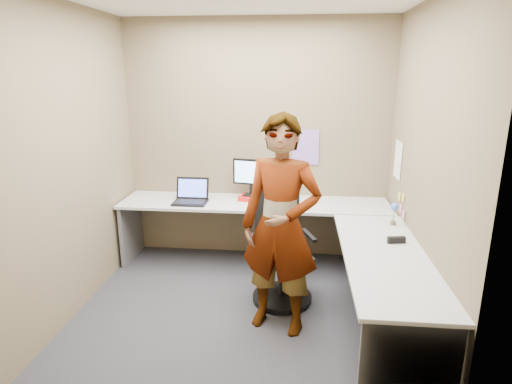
# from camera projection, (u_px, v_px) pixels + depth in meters

# --- Properties ---
(ground) EXTENTS (3.00, 3.00, 0.00)m
(ground) POSITION_uv_depth(u_px,v_px,m) (243.00, 307.00, 3.99)
(ground) COLOR #292A2F
(ground) RESTS_ON ground
(wall_back) EXTENTS (3.00, 0.00, 3.00)m
(wall_back) POSITION_uv_depth(u_px,v_px,m) (257.00, 142.00, 4.87)
(wall_back) COLOR brown
(wall_back) RESTS_ON ground
(wall_right) EXTENTS (0.00, 2.70, 2.70)m
(wall_right) POSITION_uv_depth(u_px,v_px,m) (424.00, 169.00, 3.48)
(wall_right) COLOR brown
(wall_right) RESTS_ON ground
(wall_left) EXTENTS (0.00, 2.70, 2.70)m
(wall_left) POSITION_uv_depth(u_px,v_px,m) (74.00, 162.00, 3.77)
(wall_left) COLOR brown
(wall_left) RESTS_ON ground
(desk) EXTENTS (2.98, 2.58, 0.73)m
(desk) POSITION_uv_depth(u_px,v_px,m) (293.00, 235.00, 4.16)
(desk) COLOR #BDBDBD
(desk) RESTS_ON ground
(paper_ream) EXTENTS (0.30, 0.25, 0.05)m
(paper_ream) POSITION_uv_depth(u_px,v_px,m) (252.00, 198.00, 4.79)
(paper_ream) COLOR red
(paper_ream) RESTS_ON desk
(monitor) EXTENTS (0.43, 0.16, 0.41)m
(monitor) POSITION_uv_depth(u_px,v_px,m) (252.00, 174.00, 4.74)
(monitor) COLOR black
(monitor) RESTS_ON paper_ream
(laptop) EXTENTS (0.37, 0.30, 0.26)m
(laptop) POSITION_uv_depth(u_px,v_px,m) (191.00, 196.00, 4.71)
(laptop) COLOR black
(laptop) RESTS_ON desk
(trackball_mouse) EXTENTS (0.12, 0.08, 0.07)m
(trackball_mouse) POSITION_uv_depth(u_px,v_px,m) (195.00, 196.00, 4.88)
(trackball_mouse) COLOR #B7B7BC
(trackball_mouse) RESTS_ON desk
(origami) EXTENTS (0.10, 0.10, 0.06)m
(origami) POSITION_uv_depth(u_px,v_px,m) (269.00, 205.00, 4.51)
(origami) COLOR white
(origami) RESTS_ON desk
(stapler) EXTENTS (0.15, 0.07, 0.05)m
(stapler) POSITION_uv_depth(u_px,v_px,m) (396.00, 240.00, 3.58)
(stapler) COLOR black
(stapler) RESTS_ON desk
(flower) EXTENTS (0.07, 0.07, 0.22)m
(flower) POSITION_uv_depth(u_px,v_px,m) (394.00, 210.00, 3.98)
(flower) COLOR brown
(flower) RESTS_ON desk
(calendar_purple) EXTENTS (0.30, 0.01, 0.40)m
(calendar_purple) POSITION_uv_depth(u_px,v_px,m) (305.00, 147.00, 4.82)
(calendar_purple) COLOR #846BB7
(calendar_purple) RESTS_ON wall_back
(calendar_white) EXTENTS (0.01, 0.28, 0.38)m
(calendar_white) POSITION_uv_depth(u_px,v_px,m) (398.00, 160.00, 4.37)
(calendar_white) COLOR white
(calendar_white) RESTS_ON wall_right
(sticky_note_a) EXTENTS (0.01, 0.07, 0.07)m
(sticky_note_a) POSITION_uv_depth(u_px,v_px,m) (403.00, 198.00, 4.12)
(sticky_note_a) COLOR #F2E059
(sticky_note_a) RESTS_ON wall_right
(sticky_note_b) EXTENTS (0.01, 0.07, 0.07)m
(sticky_note_b) POSITION_uv_depth(u_px,v_px,m) (401.00, 209.00, 4.20)
(sticky_note_b) COLOR pink
(sticky_note_b) RESTS_ON wall_right
(sticky_note_c) EXTENTS (0.01, 0.07, 0.07)m
(sticky_note_c) POSITION_uv_depth(u_px,v_px,m) (403.00, 215.00, 4.09)
(sticky_note_c) COLOR pink
(sticky_note_c) RESTS_ON wall_right
(sticky_note_d) EXTENTS (0.01, 0.07, 0.07)m
(sticky_note_d) POSITION_uv_depth(u_px,v_px,m) (399.00, 196.00, 4.27)
(sticky_note_d) COLOR #F2E059
(sticky_note_d) RESTS_ON wall_right
(office_chair) EXTENTS (0.62, 0.60, 1.07)m
(office_chair) POSITION_uv_depth(u_px,v_px,m) (281.00, 256.00, 4.05)
(office_chair) COLOR black
(office_chair) RESTS_ON ground
(person) EXTENTS (0.76, 0.61, 1.82)m
(person) POSITION_uv_depth(u_px,v_px,m) (281.00, 226.00, 3.46)
(person) COLOR #999399
(person) RESTS_ON ground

